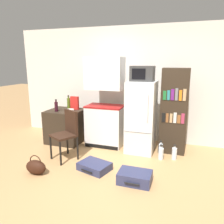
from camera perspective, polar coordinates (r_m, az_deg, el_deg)
ground_plane at (r=3.69m, az=-1.43°, el=-16.70°), size 24.00×24.00×0.00m
wall_back at (r=5.11m, az=8.37°, el=7.07°), size 6.40×0.10×2.62m
side_table at (r=5.17m, az=-11.98°, el=-3.57°), size 0.77×0.71×0.75m
kitchen_hutch at (r=4.74m, az=-1.85°, el=1.64°), size 0.80×0.52×1.92m
refrigerator at (r=4.50m, az=7.63°, el=-1.24°), size 0.56×0.66×1.45m
microwave at (r=4.37m, az=7.97°, el=9.93°), size 0.45×0.36×0.30m
bookshelf at (r=4.54m, az=15.85°, el=0.17°), size 0.52×0.36×1.71m
bottle_green_tall at (r=5.34m, az=-11.27°, el=2.45°), size 0.08×0.08×0.28m
bottle_olive_oil at (r=5.24m, az=-11.25°, el=2.37°), size 0.07×0.07×0.31m
bottle_wine_dark at (r=4.97m, az=-14.37°, el=1.44°), size 0.07×0.07×0.27m
bowl at (r=4.94m, az=-10.87°, el=0.46°), size 0.17×0.17×0.05m
cereal_box at (r=5.10m, az=-9.74°, el=2.35°), size 0.19×0.07×0.30m
chair at (r=4.22m, az=-11.58°, el=-4.73°), size 0.54×0.54×0.93m
suitcase_large_flat at (r=3.53m, az=5.97°, el=-16.61°), size 0.51×0.38×0.18m
suitcase_small_flat at (r=3.89m, az=-4.60°, el=-13.96°), size 0.60×0.50×0.13m
handbag at (r=3.94m, az=-19.26°, el=-13.40°), size 0.36×0.20×0.33m
water_bottle_front at (r=4.46m, az=12.59°, el=-9.58°), size 0.08×0.08×0.32m
water_bottle_middle at (r=4.34m, az=12.66°, el=-10.45°), size 0.10×0.10×0.29m
water_bottle_back at (r=4.39m, az=15.96°, el=-10.34°), size 0.09×0.09×0.29m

